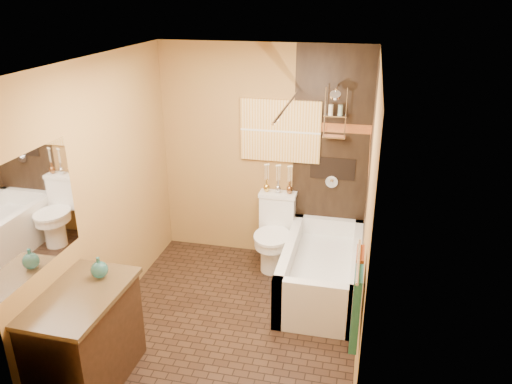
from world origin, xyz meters
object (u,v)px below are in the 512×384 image
(bathtub, at_px, (322,274))
(vanity, at_px, (85,339))
(toilet, at_px, (274,232))
(sunset_painting, at_px, (280,131))

(bathtub, height_order, vanity, vanity)
(toilet, bearing_deg, bathtub, -36.87)
(toilet, bearing_deg, vanity, -117.23)
(sunset_painting, height_order, vanity, sunset_painting)
(toilet, distance_m, vanity, 2.45)
(sunset_painting, xyz_separation_m, bathtub, (0.60, -0.73, -1.33))
(bathtub, xyz_separation_m, vanity, (-1.72, -1.73, 0.21))
(bathtub, bearing_deg, sunset_painting, 129.61)
(toilet, height_order, vanity, vanity)
(sunset_painting, distance_m, toilet, 1.16)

